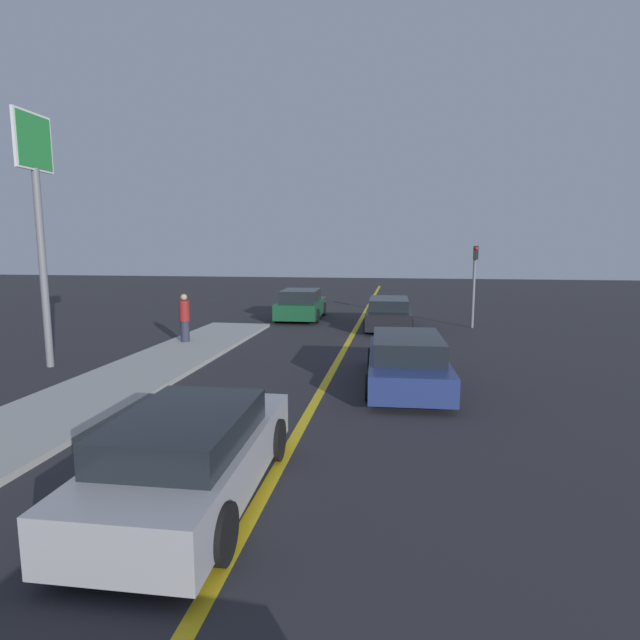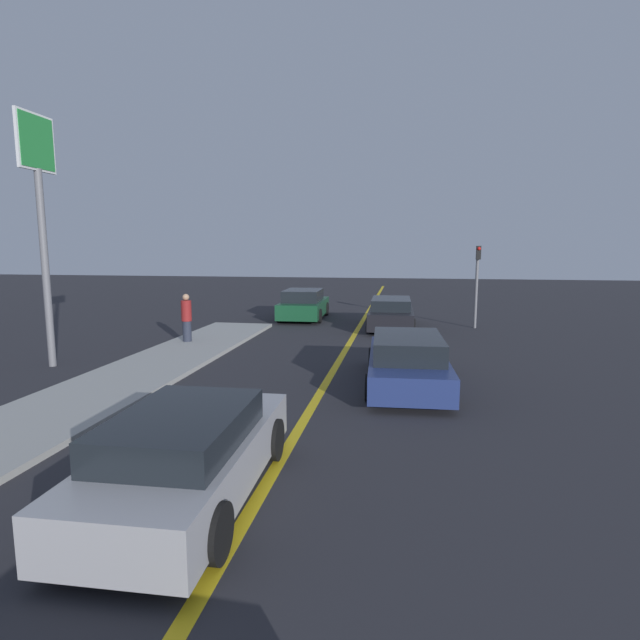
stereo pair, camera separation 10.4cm
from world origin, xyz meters
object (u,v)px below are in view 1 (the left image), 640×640
car_far_distant (407,361)px  roadside_sign (37,190)px  car_parked_left_lot (389,313)px  traffic_light (474,277)px  car_oncoming_far (301,305)px  car_ahead_center (192,455)px  pedestrian_mid_group (185,318)px

car_far_distant → roadside_sign: roadside_sign is taller
car_parked_left_lot → traffic_light: size_ratio=1.39×
car_oncoming_far → traffic_light: 7.87m
car_oncoming_far → car_far_distant: bearing=-68.5°
car_parked_left_lot → roadside_sign: 13.22m
car_ahead_center → roadside_sign: roadside_sign is taller
roadside_sign → car_parked_left_lot: bearing=42.6°
traffic_light → roadside_sign: bearing=-144.6°
car_parked_left_lot → car_oncoming_far: bearing=152.6°
car_ahead_center → pedestrian_mid_group: (-4.60, 10.05, 0.33)m
car_ahead_center → car_parked_left_lot: car_parked_left_lot is taller
pedestrian_mid_group → traffic_light: size_ratio=0.48×
car_ahead_center → car_parked_left_lot: bearing=80.2°
roadside_sign → pedestrian_mid_group: bearing=56.4°
car_far_distant → traffic_light: 9.90m
car_ahead_center → traffic_light: size_ratio=1.25×
car_oncoming_far → roadside_sign: 12.42m
car_ahead_center → pedestrian_mid_group: pedestrian_mid_group is taller
car_parked_left_lot → car_far_distant: bearing=-86.8°
car_far_distant → car_oncoming_far: (-4.76, 10.90, 0.06)m
car_ahead_center → car_far_distant: car_far_distant is taller
traffic_light → car_ahead_center: bearing=-110.2°
car_far_distant → car_parked_left_lot: 8.87m
car_oncoming_far → traffic_light: bearing=-13.6°
car_oncoming_far → pedestrian_mid_group: 7.43m
pedestrian_mid_group → roadside_sign: size_ratio=0.24×
car_far_distant → pedestrian_mid_group: (-7.45, 3.98, 0.33)m
car_far_distant → car_parked_left_lot: size_ratio=1.01×
car_oncoming_far → traffic_light: traffic_light is taller
car_parked_left_lot → roadside_sign: size_ratio=0.69×
car_ahead_center → car_oncoming_far: bearing=95.0°
car_oncoming_far → pedestrian_mid_group: (-2.69, -6.92, 0.27)m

